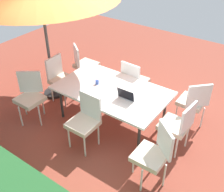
# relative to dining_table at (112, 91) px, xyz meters

# --- Properties ---
(ground_plane) EXTENTS (10.00, 10.00, 0.02)m
(ground_plane) POSITION_rel_dining_table_xyz_m (0.00, 0.00, -0.70)
(ground_plane) COLOR brown
(dining_table) EXTENTS (2.05, 1.24, 0.74)m
(dining_table) POSITION_rel_dining_table_xyz_m (0.00, 0.00, 0.00)
(dining_table) COLOR white
(dining_table) RESTS_ON ground_plane
(chair_south) EXTENTS (0.46, 0.47, 0.98)m
(chair_south) POSITION_rel_dining_table_xyz_m (0.00, -0.79, -0.14)
(chair_south) COLOR beige
(chair_south) RESTS_ON ground_plane
(chair_southeast) EXTENTS (0.58, 0.58, 0.98)m
(chair_southeast) POSITION_rel_dining_table_xyz_m (1.34, -0.76, -0.14)
(chair_southeast) COLOR beige
(chair_southeast) RESTS_ON ground_plane
(chair_southwest) EXTENTS (0.59, 0.59, 0.98)m
(chair_southwest) POSITION_rel_dining_table_xyz_m (-1.28, -0.79, -0.14)
(chair_southwest) COLOR beige
(chair_southwest) RESTS_ON ground_plane
(chair_west) EXTENTS (0.48, 0.47, 0.98)m
(chair_west) POSITION_rel_dining_table_xyz_m (-1.33, -0.00, -0.14)
(chair_west) COLOR beige
(chair_west) RESTS_ON ground_plane
(chair_north) EXTENTS (0.46, 0.47, 0.98)m
(chair_north) POSITION_rel_dining_table_xyz_m (-0.00, 0.78, -0.14)
(chair_north) COLOR beige
(chair_north) RESTS_ON ground_plane
(chair_northwest) EXTENTS (0.58, 0.58, 0.98)m
(chair_northwest) POSITION_rel_dining_table_xyz_m (-1.31, 0.79, -0.14)
(chair_northwest) COLOR beige
(chair_northwest) RESTS_ON ground_plane
(chair_northeast) EXTENTS (0.58, 0.58, 0.98)m
(chair_northeast) POSITION_rel_dining_table_xyz_m (1.32, 0.83, -0.14)
(chair_northeast) COLOR beige
(chair_northeast) RESTS_ON ground_plane
(chair_east) EXTENTS (0.47, 0.46, 0.98)m
(chair_east) POSITION_rel_dining_table_xyz_m (1.33, 0.01, -0.14)
(chair_east) COLOR beige
(chair_east) RESTS_ON ground_plane
(laptop) EXTENTS (0.33, 0.25, 0.21)m
(laptop) POSITION_rel_dining_table_xyz_m (-0.39, 0.07, 0.09)
(laptop) COLOR #B7B7BC
(laptop) RESTS_ON dining_table
(cup) EXTENTS (0.07, 0.07, 0.08)m
(cup) POSITION_rel_dining_table_xyz_m (0.34, 0.01, 0.08)
(cup) COLOR #334C99
(cup) RESTS_ON dining_table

